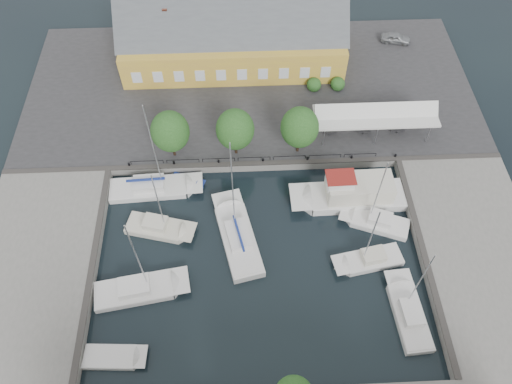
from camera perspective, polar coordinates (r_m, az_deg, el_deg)
The scene contains 20 objects.
ground at distance 51.07m, azimuth 0.29°, elevation -6.45°, with size 140.00×140.00×0.00m, color black.
north_quay at distance 65.18m, azimuth -0.66°, elevation 11.65°, with size 56.00×26.00×1.00m, color #2D2D30.
west_quay at distance 53.78m, azimuth -23.99°, elevation -8.37°, with size 12.00×24.00×1.00m, color slate.
east_quay at distance 54.87m, azimuth 24.18°, elevation -6.58°, with size 12.00×24.00×1.00m, color slate.
quay_edge_fittings at distance 52.69m, azimuth 0.08°, elevation -1.38°, with size 56.00×24.72×0.40m.
warehouse at distance 66.81m, azimuth -3.20°, elevation 17.16°, with size 28.56×14.00×9.55m.
tent_canopy at distance 58.88m, azimuth 13.52°, elevation 8.44°, with size 14.00×4.00×2.83m.
quay_trees at distance 54.26m, azimuth -2.40°, elevation 7.16°, with size 18.20×4.20×6.30m.
car_silver at distance 73.82m, azimuth 15.69°, elevation 16.58°, with size 1.62×4.02×1.37m, color #9DA1A4.
car_red at distance 59.27m, azimuth -9.98°, elevation 6.90°, with size 1.53×4.38×1.44m, color #511C12.
center_sailboat at distance 51.35m, azimuth -2.10°, elevation -5.16°, with size 5.36×10.91×14.28m.
trawler at distance 54.47m, azimuth 10.94°, elevation -0.25°, with size 12.62×3.96×5.00m.
east_boat_a at distance 53.84m, azimuth 13.51°, elevation -3.41°, with size 7.57×4.85×10.46m.
east_boat_b at distance 51.34m, azimuth 12.77°, elevation -7.65°, with size 7.32×3.56×9.84m.
east_boat_c at distance 49.80m, azimuth 16.98°, elevation -13.12°, with size 3.15×8.39×10.54m.
west_boat_a at distance 56.00m, azimuth -11.59°, elevation 0.39°, with size 10.44×3.44×13.36m.
west_boat_b at distance 52.93m, azimuth -10.99°, elevation -4.12°, with size 7.60×4.22×10.13m.
west_boat_c at distance 49.94m, azimuth -13.14°, elevation -10.86°, with size 9.41×4.29×12.19m.
launch_sw at distance 48.19m, azimuth -15.88°, elevation -17.75°, with size 5.79×2.45×0.98m.
launch_nw at distance 56.06m, azimuth -7.90°, elevation 1.02°, with size 4.16×2.86×0.88m.
Camera 1 is at (-1.34, -25.12, 44.45)m, focal length 35.00 mm.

